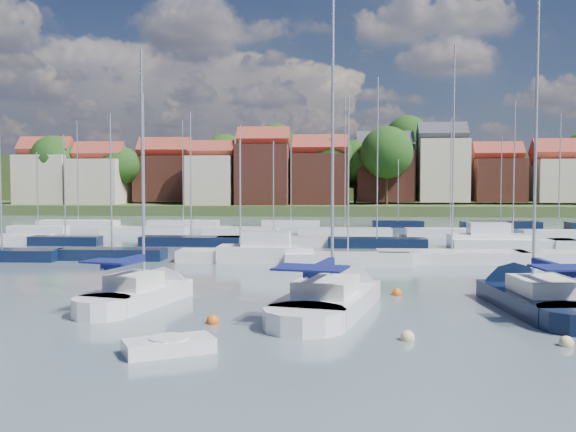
{
  "coord_description": "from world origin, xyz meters",
  "views": [
    {
      "loc": [
        -0.29,
        -26.57,
        5.83
      ],
      "look_at": [
        -3.27,
        14.0,
        3.7
      ],
      "focal_mm": 40.0,
      "sensor_mm": 36.0,
      "label": 1
    }
  ],
  "objects": [
    {
      "name": "buoy_d",
      "position": [
        2.4,
        -2.85,
        0.0
      ],
      "size": [
        0.54,
        0.54,
        0.54
      ],
      "primitive_type": "sphere",
      "color": "beige",
      "rests_on": "ground"
    },
    {
      "name": "buoy_c",
      "position": [
        -5.32,
        -0.62,
        0.0
      ],
      "size": [
        0.55,
        0.55,
        0.55
      ],
      "primitive_type": "sphere",
      "color": "#D85914",
      "rests_on": "ground"
    },
    {
      "name": "buoy_b",
      "position": [
        -6.82,
        -3.96,
        0.0
      ],
      "size": [
        0.46,
        0.46,
        0.46
      ],
      "primitive_type": "sphere",
      "color": "#D85914",
      "rests_on": "ground"
    },
    {
      "name": "buoy_e",
      "position": [
        2.92,
        6.71,
        0.0
      ],
      "size": [
        0.53,
        0.53,
        0.53
      ],
      "primitive_type": "sphere",
      "color": "#D85914",
      "rests_on": "ground"
    },
    {
      "name": "marina_field",
      "position": [
        1.91,
        35.15,
        0.43
      ],
      "size": [
        79.62,
        41.41,
        15.93
      ],
      "color": "white",
      "rests_on": "ground"
    },
    {
      "name": "far_shore_town",
      "position": [
        2.23,
        132.67,
        4.61
      ],
      "size": [
        212.46,
        90.0,
        22.27
      ],
      "color": "#424F27",
      "rests_on": "ground"
    },
    {
      "name": "tender",
      "position": [
        -5.94,
        -5.3,
        0.25
      ],
      "size": [
        3.31,
        2.67,
        0.65
      ],
      "rotation": [
        0.0,
        0.0,
        0.5
      ],
      "color": "white",
      "rests_on": "ground"
    },
    {
      "name": "sailboat_navy",
      "position": [
        8.8,
        4.71,
        0.35
      ],
      "size": [
        4.39,
        12.28,
        16.63
      ],
      "rotation": [
        0.0,
        0.0,
        1.67
      ],
      "color": "black",
      "rests_on": "ground"
    },
    {
      "name": "ground",
      "position": [
        0.0,
        40.0,
        0.0
      ],
      "size": [
        260.0,
        260.0,
        0.0
      ],
      "primitive_type": "plane",
      "color": "#414F58",
      "rests_on": "ground"
    },
    {
      "name": "sailboat_left",
      "position": [
        -9.39,
        4.19,
        0.36
      ],
      "size": [
        4.87,
        10.0,
        13.23
      ],
      "rotation": [
        0.0,
        0.0,
        1.32
      ],
      "color": "white",
      "rests_on": "ground"
    },
    {
      "name": "sailboat_centre",
      "position": [
        -0.15,
        4.1,
        0.35
      ],
      "size": [
        6.21,
        13.17,
        17.25
      ],
      "rotation": [
        0.0,
        0.0,
        1.34
      ],
      "color": "white",
      "rests_on": "ground"
    },
    {
      "name": "buoy_g",
      "position": [
        7.97,
        -3.3,
        0.0
      ],
      "size": [
        0.53,
        0.53,
        0.53
      ],
      "primitive_type": "sphere",
      "color": "beige",
      "rests_on": "ground"
    }
  ]
}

